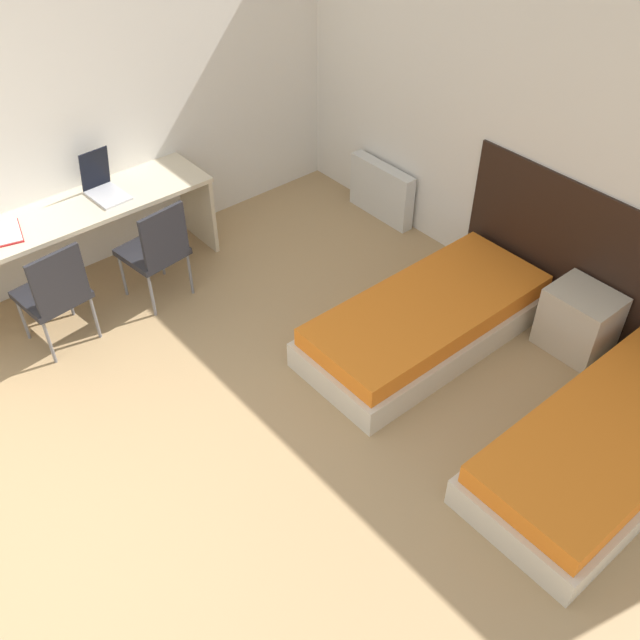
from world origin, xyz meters
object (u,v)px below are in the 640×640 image
bed_near_window (427,321)px  bed_near_door (607,445)px  nightstand (579,321)px  chair_near_notebook (54,291)px  laptop (103,186)px  chair_near_laptop (156,248)px

bed_near_window → bed_near_door: 1.54m
nightstand → chair_near_notebook: 3.80m
chair_near_notebook → laptop: (-0.56, 0.74, 0.33)m
bed_near_door → laptop: size_ratio=5.44×
nightstand → laptop: size_ratio=1.38×
nightstand → laptop: bearing=-144.9°
chair_near_notebook → laptop: 0.98m
nightstand → chair_near_laptop: bearing=-140.5°
bed_near_window → bed_near_door: bearing=0.0°
bed_near_window → chair_near_notebook: (-1.71, -2.09, 0.31)m
bed_near_door → nightstand: bearing=134.4°
chair_near_notebook → laptop: bearing=120.7°
bed_near_window → laptop: 2.71m
bed_near_window → laptop: bearing=-149.2°
laptop → bed_near_window: bearing=27.7°
bed_near_door → nightstand: 1.10m
nightstand → chair_near_notebook: chair_near_notebook is taller
nightstand → chair_near_laptop: (-2.48, -2.04, 0.24)m
bed_near_door → chair_near_laptop: bearing=-158.8°
bed_near_window → nightstand: size_ratio=3.94×
nightstand → laptop: (-3.03, -2.13, 0.57)m
chair_near_laptop → chair_near_notebook: bearing=-97.1°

